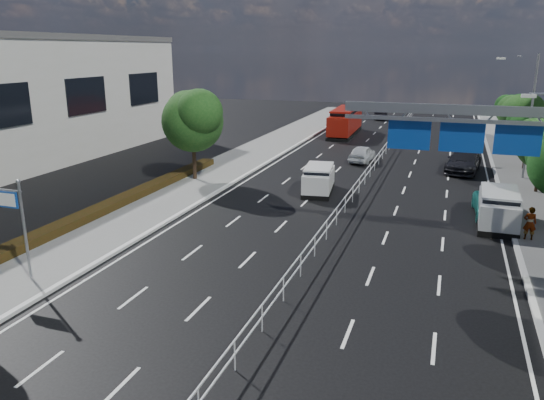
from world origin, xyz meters
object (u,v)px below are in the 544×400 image
(parked_car_dark, at_px, (464,161))
(parked_car_teal, at_px, (496,206))
(near_car_silver, at_px, (362,154))
(red_bus, at_px, (345,121))
(toilet_sign, at_px, (13,212))
(overhead_gantry, at_px, (479,132))
(silver_minivan, at_px, (498,208))
(near_car_dark, at_px, (381,113))
(white_minivan, at_px, (319,179))
(pedestrian_a, at_px, (530,223))

(parked_car_dark, bearing_deg, parked_car_teal, -74.92)
(near_car_silver, bearing_deg, red_bus, -68.77)
(toilet_sign, distance_m, red_bus, 43.21)
(overhead_gantry, xyz_separation_m, parked_car_teal, (1.56, 5.45, -4.92))
(overhead_gantry, relative_size, silver_minivan, 2.15)
(near_car_silver, distance_m, near_car_dark, 30.09)
(white_minivan, bearing_deg, overhead_gantry, -46.39)
(white_minivan, relative_size, parked_car_teal, 0.89)
(near_car_dark, bearing_deg, overhead_gantry, 96.35)
(near_car_dark, bearing_deg, red_bus, 77.05)
(overhead_gantry, bearing_deg, red_bus, 110.95)
(red_bus, xyz_separation_m, near_car_silver, (4.31, -14.21, -0.84))
(white_minivan, bearing_deg, silver_minivan, -25.76)
(near_car_silver, bearing_deg, overhead_gantry, 118.25)
(near_car_dark, xyz_separation_m, silver_minivan, (12.21, -44.67, 0.15))
(near_car_dark, xyz_separation_m, parked_car_teal, (12.21, -43.17, -0.13))
(toilet_sign, height_order, overhead_gantry, overhead_gantry)
(white_minivan, distance_m, pedestrian_a, 13.57)
(red_bus, relative_size, pedestrian_a, 5.89)
(toilet_sign, relative_size, parked_car_dark, 0.77)
(overhead_gantry, bearing_deg, pedestrian_a, 29.76)
(overhead_gantry, relative_size, near_car_silver, 2.49)
(overhead_gantry, bearing_deg, near_car_silver, 113.91)
(silver_minivan, xyz_separation_m, pedestrian_a, (1.30, -2.31, 0.02))
(toilet_sign, bearing_deg, parked_car_teal, 38.83)
(overhead_gantry, height_order, silver_minivan, overhead_gantry)
(white_minivan, height_order, red_bus, red_bus)
(silver_minivan, distance_m, pedestrian_a, 2.65)
(toilet_sign, height_order, white_minivan, toilet_sign)
(silver_minivan, height_order, pedestrian_a, silver_minivan)
(red_bus, height_order, parked_car_dark, red_bus)
(near_car_silver, distance_m, silver_minivan, 17.66)
(toilet_sign, distance_m, overhead_gantry, 20.52)
(overhead_gantry, bearing_deg, white_minivan, 140.98)
(silver_minivan, bearing_deg, white_minivan, 162.98)
(overhead_gantry, relative_size, near_car_dark, 2.07)
(parked_car_teal, height_order, parked_car_dark, parked_car_dark)
(red_bus, bearing_deg, overhead_gantry, -70.42)
(white_minivan, xyz_separation_m, parked_car_teal, (10.91, -2.13, -0.21))
(parked_car_dark, bearing_deg, white_minivan, -125.69)
(toilet_sign, height_order, near_car_dark, toilet_sign)
(red_bus, bearing_deg, pedestrian_a, -65.06)
(near_car_silver, relative_size, silver_minivan, 0.86)
(overhead_gantry, distance_m, near_car_dark, 50.00)
(silver_minivan, bearing_deg, toilet_sign, -142.61)
(parked_car_teal, bearing_deg, white_minivan, 166.27)
(overhead_gantry, height_order, pedestrian_a, overhead_gantry)
(overhead_gantry, height_order, parked_car_dark, overhead_gantry)
(parked_car_teal, height_order, pedestrian_a, pedestrian_a)
(overhead_gantry, bearing_deg, toilet_sign, -150.40)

